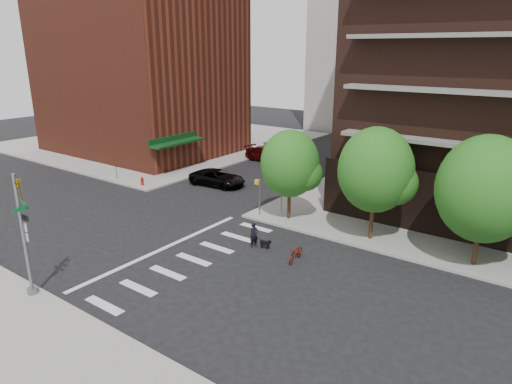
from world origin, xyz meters
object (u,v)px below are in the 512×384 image
Objects in this scene: parked_car_maroon at (268,154)px; dog_walker at (254,235)px; fire_hydrant at (142,181)px; scooter at (296,253)px; traffic_signal at (26,245)px; parked_car_silver at (282,146)px; parked_car_black at (217,178)px.

dog_walker is at bearing -146.09° from parked_car_maroon.
fire_hydrant is 18.76m from scooter.
traffic_signal is 1.35× the size of parked_car_silver.
scooter is at bearing -141.90° from parked_car_silver.
parked_car_black is (-5.03, 19.42, -2.00)m from traffic_signal.
fire_hydrant is 0.16× the size of parked_car_silver.
dog_walker reaches higher than parked_car_maroon.
parked_car_silver is (2.37, 18.50, 0.18)m from fire_hydrant.
parked_car_maroon is 21.96m from dog_walker.
dog_walker reaches higher than parked_car_black.
fire_hydrant is at bearing 98.34° from dog_walker.
parked_car_black is (5.00, 4.13, 0.15)m from fire_hydrant.
traffic_signal is 12.23m from dog_walker.
fire_hydrant is 0.15× the size of parked_car_black.
parked_car_maroon reaches higher than parked_car_black.
parked_car_black is 13.34m from dog_walker.
parked_car_silver is at bearing 102.77° from traffic_signal.
scooter is at bearing -13.74° from fire_hydrant.
scooter is 1.10× the size of dog_walker.
scooter reaches higher than fire_hydrant.
parked_car_black reaches higher than scooter.
dog_walker reaches higher than fire_hydrant.
fire_hydrant is 18.65m from parked_car_silver.
dog_walker is at bearing -135.25° from parked_car_black.
parked_car_black is at bearing -166.17° from parked_car_silver.
parked_car_black is at bearing 104.52° from traffic_signal.
parked_car_maroon is (-1.57, 9.98, 0.05)m from parked_car_black.
parked_car_maroon is 3.02× the size of scooter.
parked_car_silver is at bearing 4.86° from parked_car_black.
dog_walker reaches higher than parked_car_silver.
dog_walker is at bearing -147.17° from parked_car_silver.
dog_walker reaches higher than scooter.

